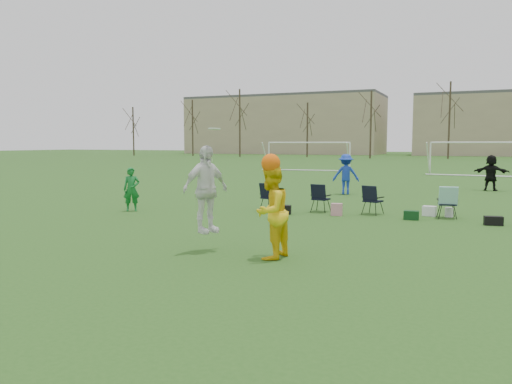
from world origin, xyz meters
The scene contains 10 objects.
ground centered at (0.00, 0.00, 0.00)m, with size 260.00×260.00×0.00m, color #28541A.
fielder_green_near centered at (-7.49, 5.68, 0.76)m, with size 0.56×0.36×1.52m, color #136E2A.
fielder_blue centered at (-1.98, 14.28, 0.93)m, with size 1.20×0.69×1.85m, color #1737B0.
fielder_black centered at (4.22, 18.89, 0.89)m, with size 1.65×0.53×1.78m, color black.
center_contest centered at (-1.05, 0.99, 1.16)m, with size 2.43×1.20×2.69m.
sideline_setup centered at (1.33, 7.94, 0.50)m, with size 9.03×1.91×1.65m.
goal_left centered at (-10.00, 34.00, 1.92)m, with size 7.39×0.76×2.46m.
goal_mid centered at (4.00, 32.00, 1.92)m, with size 7.40×0.63×2.46m.
tree_line centered at (0.24, 69.85, 5.09)m, with size 110.28×3.28×11.40m.
building_row centered at (6.73, 96.00, 5.99)m, with size 126.00×16.00×13.00m.
Camera 1 is at (3.33, -8.40, 2.37)m, focal length 35.00 mm.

